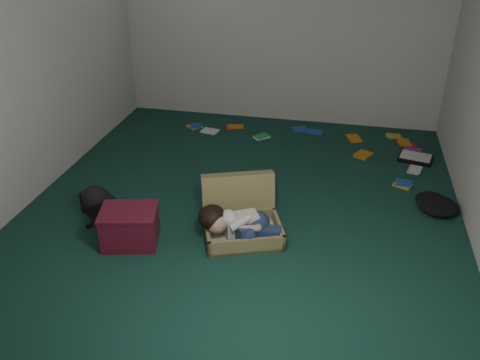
% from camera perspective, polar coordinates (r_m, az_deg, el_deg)
% --- Properties ---
extents(floor, '(4.50, 4.50, 0.00)m').
position_cam_1_polar(floor, '(4.82, 0.38, -2.82)').
color(floor, '#153D31').
rests_on(floor, ground).
extents(wall_back, '(4.50, 0.00, 4.50)m').
position_cam_1_polar(wall_back, '(6.45, 4.76, 17.67)').
color(wall_back, silver).
rests_on(wall_back, ground).
extents(wall_front, '(4.50, 0.00, 4.50)m').
position_cam_1_polar(wall_front, '(2.31, -11.17, -3.69)').
color(wall_front, silver).
rests_on(wall_front, ground).
extents(wall_left, '(0.00, 4.50, 4.50)m').
position_cam_1_polar(wall_left, '(5.08, -22.84, 12.61)').
color(wall_left, silver).
rests_on(wall_left, ground).
extents(suitcase, '(0.82, 0.81, 0.47)m').
position_cam_1_polar(suitcase, '(4.38, 0.11, -4.17)').
color(suitcase, olive).
rests_on(suitcase, floor).
extents(person, '(0.71, 0.36, 0.29)m').
position_cam_1_polar(person, '(4.22, -0.16, -4.92)').
color(person, white).
rests_on(person, suitcase).
extents(maroon_bin, '(0.53, 0.46, 0.32)m').
position_cam_1_polar(maroon_bin, '(4.32, -12.26, -5.15)').
color(maroon_bin, maroon).
rests_on(maroon_bin, floor).
extents(backpack, '(0.46, 0.44, 0.22)m').
position_cam_1_polar(backpack, '(4.82, -15.66, -2.52)').
color(backpack, black).
rests_on(backpack, floor).
extents(clothing_pile, '(0.47, 0.40, 0.14)m').
position_cam_1_polar(clothing_pile, '(5.06, 20.38, -2.23)').
color(clothing_pile, black).
rests_on(clothing_pile, floor).
extents(paper_tray, '(0.41, 0.34, 0.05)m').
position_cam_1_polar(paper_tray, '(5.98, 19.10, 2.35)').
color(paper_tray, black).
rests_on(paper_tray, floor).
extents(book_scatter, '(2.87, 1.42, 0.02)m').
position_cam_1_polar(book_scatter, '(6.16, 9.42, 4.20)').
color(book_scatter, gold).
rests_on(book_scatter, floor).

